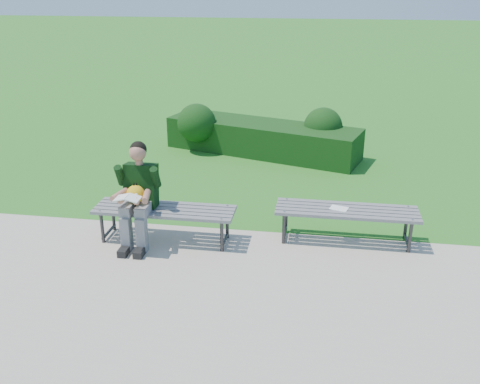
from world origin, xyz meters
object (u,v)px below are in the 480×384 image
hedge (261,134)px  paper_sheet (339,208)px  bench_left (165,212)px  bench_right (347,213)px  seated_boy (138,192)px

hedge → paper_sheet: hedge is taller
hedge → bench_left: size_ratio=2.16×
bench_right → seated_boy: size_ratio=1.37×
hedge → seated_boy: bearing=-104.8°
bench_left → bench_right: bearing=8.3°
paper_sheet → hedge: bearing=111.8°
bench_right → paper_sheet: bench_right is taller
hedge → bench_right: hedge is taller
hedge → bench_right: 3.91m
bench_left → paper_sheet: (2.20, 0.34, 0.06)m
hedge → seated_boy: seated_boy is taller
bench_left → bench_right: (2.30, 0.34, 0.00)m
bench_left → bench_right: same height
bench_right → paper_sheet: bearing=180.0°
bench_right → paper_sheet: (-0.10, 0.00, 0.06)m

